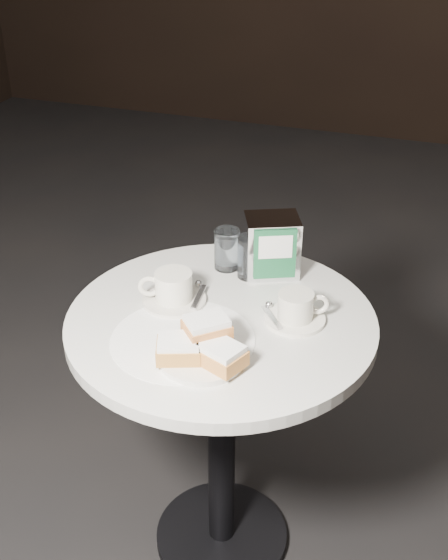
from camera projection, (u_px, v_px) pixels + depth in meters
ground at (222, 538)px, 1.96m from camera, size 7.00×7.00×0.00m
cafe_table at (221, 386)px, 1.68m from camera, size 0.70×0.70×0.74m
sugar_spill at (183, 339)px, 1.50m from camera, size 0.35×0.35×0.00m
beignet_plate at (202, 348)px, 1.42m from camera, size 0.20×0.19×0.09m
coffee_cup_left at (173, 290)px, 1.61m from camera, size 0.19×0.19×0.08m
coffee_cup_right at (296, 309)px, 1.55m from camera, size 0.18×0.18×0.07m
water_glass_left at (227, 250)px, 1.74m from camera, size 0.07×0.07×0.10m
water_glass_right at (251, 257)px, 1.71m from camera, size 0.07×0.07×0.11m
napkin_dispenser at (272, 246)px, 1.71m from camera, size 0.16×0.15×0.15m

